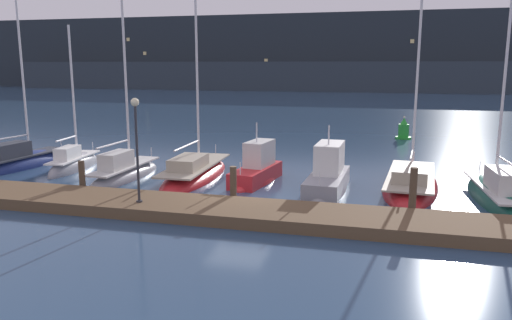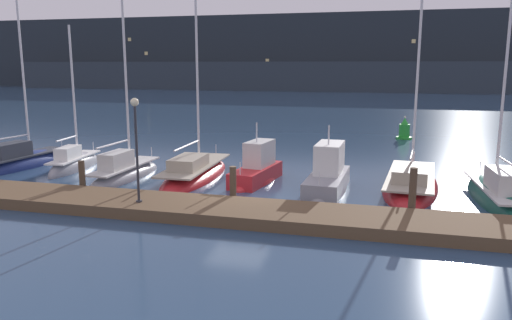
# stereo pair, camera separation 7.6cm
# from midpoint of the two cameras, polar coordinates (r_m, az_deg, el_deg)

# --- Properties ---
(ground_plane) EXTENTS (400.00, 400.00, 0.00)m
(ground_plane) POSITION_cam_midpoint_polar(r_m,az_deg,el_deg) (21.46, -2.03, -4.68)
(ground_plane) COLOR navy
(dock) EXTENTS (37.70, 2.80, 0.45)m
(dock) POSITION_cam_midpoint_polar(r_m,az_deg,el_deg) (19.32, -3.98, -5.78)
(dock) COLOR brown
(dock) RESTS_ON ground
(mooring_pile_1) EXTENTS (0.28, 0.28, 1.51)m
(mooring_pile_1) POSITION_cam_midpoint_polar(r_m,az_deg,el_deg) (23.75, -19.16, -1.88)
(mooring_pile_1) COLOR #4C3D2D
(mooring_pile_1) RESTS_ON ground
(mooring_pile_2) EXTENTS (0.28, 0.28, 1.63)m
(mooring_pile_2) POSITION_cam_midpoint_polar(r_m,az_deg,el_deg) (20.68, -2.54, -2.95)
(mooring_pile_2) COLOR #4C3D2D
(mooring_pile_2) RESTS_ON ground
(mooring_pile_3) EXTENTS (0.28, 0.28, 1.95)m
(mooring_pile_3) POSITION_cam_midpoint_polar(r_m,az_deg,el_deg) (19.79, 17.56, -3.62)
(mooring_pile_3) COLOR #4C3D2D
(mooring_pile_3) RESTS_ON ground
(sailboat_berth_1) EXTENTS (2.50, 6.99, 10.23)m
(sailboat_berth_1) POSITION_cam_midpoint_polar(r_m,az_deg,el_deg) (31.35, -25.07, -0.48)
(sailboat_berth_1) COLOR navy
(sailboat_berth_1) RESTS_ON ground
(sailboat_berth_2) EXTENTS (1.96, 5.37, 8.69)m
(sailboat_berth_2) POSITION_cam_midpoint_polar(r_m,az_deg,el_deg) (29.67, -19.97, -0.72)
(sailboat_berth_2) COLOR gray
(sailboat_berth_2) RESTS_ON ground
(sailboat_berth_3) EXTENTS (1.64, 6.30, 9.78)m
(sailboat_berth_3) POSITION_cam_midpoint_polar(r_m,az_deg,el_deg) (26.38, -14.71, -1.68)
(sailboat_berth_3) COLOR gray
(sailboat_berth_3) RESTS_ON ground
(sailboat_berth_4) EXTENTS (2.49, 7.91, 11.17)m
(sailboat_berth_4) POSITION_cam_midpoint_polar(r_m,az_deg,el_deg) (25.86, -6.91, -1.76)
(sailboat_berth_4) COLOR red
(sailboat_berth_4) RESTS_ON ground
(motorboat_berth_5) EXTENTS (2.05, 4.67, 3.52)m
(motorboat_berth_5) POSITION_cam_midpoint_polar(r_m,az_deg,el_deg) (24.74, 0.16, -1.70)
(motorboat_berth_5) COLOR red
(motorboat_berth_5) RESTS_ON ground
(motorboat_berth_6) EXTENTS (1.86, 5.28, 3.62)m
(motorboat_berth_6) POSITION_cam_midpoint_polar(r_m,az_deg,el_deg) (23.29, 8.26, -2.53)
(motorboat_berth_6) COLOR gray
(motorboat_berth_6) RESTS_ON ground
(sailboat_berth_7) EXTENTS (3.16, 8.53, 13.16)m
(sailboat_berth_7) POSITION_cam_midpoint_polar(r_m,az_deg,el_deg) (24.69, 17.32, -2.81)
(sailboat_berth_7) COLOR red
(sailboat_berth_7) RESTS_ON ground
(sailboat_berth_8) EXTENTS (2.38, 7.36, 9.72)m
(sailboat_berth_8) POSITION_cam_midpoint_polar(r_m,az_deg,el_deg) (23.74, 26.03, -3.94)
(sailboat_berth_8) COLOR #195647
(sailboat_berth_8) RESTS_ON ground
(channel_buoy) EXTENTS (1.22, 1.22, 1.78)m
(channel_buoy) POSITION_cam_midpoint_polar(r_m,az_deg,el_deg) (40.79, 16.64, 3.23)
(channel_buoy) COLOR green
(channel_buoy) RESTS_ON ground
(dock_lamppost) EXTENTS (0.32, 0.32, 4.06)m
(dock_lamppost) POSITION_cam_midpoint_polar(r_m,az_deg,el_deg) (19.61, -13.45, 2.98)
(dock_lamppost) COLOR #2D2D33
(dock_lamppost) RESTS_ON dock
(hillside_backdrop) EXTENTS (240.00, 23.00, 16.91)m
(hillside_backdrop) POSITION_cam_midpoint_polar(r_m,az_deg,el_deg) (119.94, 11.58, 11.65)
(hillside_backdrop) COLOR #232B33
(hillside_backdrop) RESTS_ON ground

